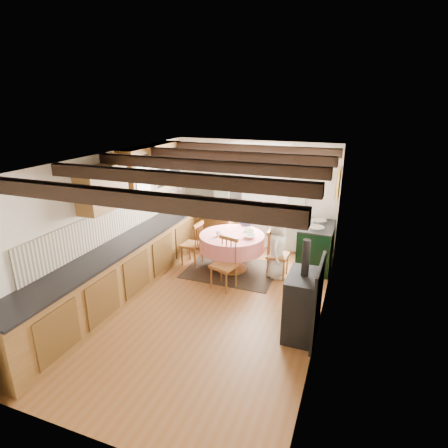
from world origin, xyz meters
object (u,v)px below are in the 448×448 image
at_px(dining_table, 232,253).
at_px(aga_range, 316,246).
at_px(child_far, 246,236).
at_px(child_right, 277,247).
at_px(cup, 218,234).
at_px(chair_left, 192,243).
at_px(cast_iron_stove, 303,289).
at_px(chair_right, 278,254).
at_px(chair_near, 224,264).

relative_size(dining_table, aga_range, 1.27).
height_order(child_far, child_right, child_right).
xyz_separation_m(dining_table, cup, (-0.22, -0.17, 0.42)).
distance_m(chair_left, child_right, 1.74).
xyz_separation_m(aga_range, cast_iron_stove, (0.11, -2.34, 0.28)).
bearing_deg(chair_right, child_right, 110.99).
bearing_deg(dining_table, chair_right, 4.32).
distance_m(chair_near, aga_range, 2.03).
xyz_separation_m(chair_right, cast_iron_stove, (0.72, -1.67, 0.26)).
height_order(aga_range, cast_iron_stove, cast_iron_stove).
distance_m(child_right, cup, 1.13).
height_order(aga_range, child_right, child_right).
relative_size(chair_right, aga_range, 0.95).
relative_size(dining_table, chair_right, 1.34).
relative_size(chair_near, chair_right, 1.00).
bearing_deg(chair_near, chair_right, 58.74).
relative_size(aga_range, child_far, 0.96).
height_order(child_far, cup, child_far).
distance_m(chair_near, child_right, 1.10).
bearing_deg(child_far, aga_range, -160.88).
bearing_deg(dining_table, cup, -142.85).
height_order(dining_table, chair_right, chair_right).
bearing_deg(cast_iron_stove, dining_table, 135.24).
bearing_deg(chair_right, aga_range, -42.34).
relative_size(chair_left, cup, 8.94).
bearing_deg(child_right, chair_left, 87.44).
height_order(chair_near, child_right, child_right).
bearing_deg(cup, child_far, 70.23).
distance_m(cast_iron_stove, cup, 2.34).
relative_size(chair_left, aga_range, 0.92).
relative_size(child_far, cup, 10.13).
xyz_separation_m(chair_left, child_right, (1.73, 0.04, 0.14)).
height_order(chair_near, chair_right, chair_near).
relative_size(child_far, child_right, 0.86).
height_order(aga_range, child_far, child_far).
bearing_deg(chair_near, chair_left, 156.98).
distance_m(chair_near, child_far, 1.38).
relative_size(chair_near, cast_iron_stove, 0.64).
xyz_separation_m(chair_right, child_far, (-0.82, 0.59, 0.05)).
xyz_separation_m(chair_right, child_right, (-0.03, -0.01, 0.13)).
xyz_separation_m(aga_range, child_right, (-0.64, -0.68, 0.14)).
bearing_deg(aga_range, cast_iron_stove, -87.31).
bearing_deg(aga_range, dining_table, -154.00).
bearing_deg(chair_left, child_right, 95.97).
height_order(dining_table, chair_left, chair_left).
relative_size(dining_table, chair_left, 1.38).
bearing_deg(cast_iron_stove, cup, 141.95).
xyz_separation_m(chair_near, chair_right, (0.80, 0.79, -0.00)).
relative_size(chair_right, cast_iron_stove, 0.64).
bearing_deg(aga_range, cup, -152.43).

